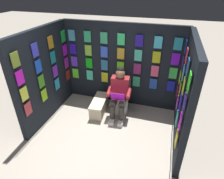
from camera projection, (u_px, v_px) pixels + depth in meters
name	position (u px, v px, depth m)	size (l,w,h in m)	color
ground_plane	(93.00, 157.00, 3.52)	(30.00, 30.00, 0.00)	#B2A899
display_wall_back	(121.00, 65.00, 4.66)	(2.89, 0.14, 2.02)	black
display_wall_left	(185.00, 95.00, 3.45)	(0.14, 1.94, 2.02)	black
display_wall_right	(45.00, 75.00, 4.18)	(0.14, 1.94, 2.02)	black
toilet	(121.00, 98.00, 4.65)	(0.42, 0.57, 0.77)	white
person_reading	(119.00, 93.00, 4.32)	(0.55, 0.71, 1.19)	maroon
comic_longbox_near	(99.00, 106.00, 4.65)	(0.38, 0.82, 0.34)	beige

